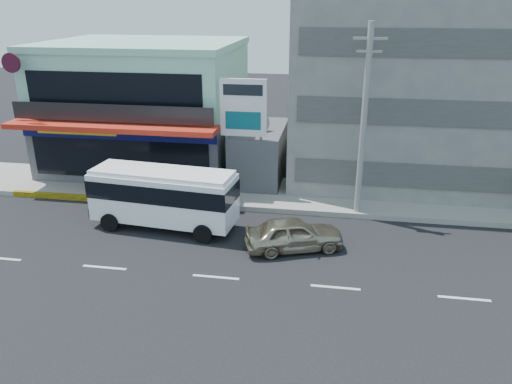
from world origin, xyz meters
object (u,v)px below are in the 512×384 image
concrete_building (427,67)px  billboard (243,114)px  motorcycle_rider (107,205)px  sedan (294,234)px  shop_building (147,109)px  minibus (163,194)px  utility_pole_near (364,122)px  satellite_dish (257,131)px

concrete_building → billboard: 12.17m
billboard → motorcycle_rider: size_ratio=3.44×
sedan → shop_building: bearing=26.0°
shop_building → sedan: bearing=-44.7°
minibus → concrete_building: bearing=37.7°
utility_pole_near → motorcycle_rider: size_ratio=4.98×
minibus → sedan: size_ratio=1.65×
concrete_building → motorcycle_rider: 20.81m
satellite_dish → sedan: 8.93m
minibus → utility_pole_near: bearing=17.1°
sedan → motorcycle_rider: bearing=59.2°
motorcycle_rider → utility_pole_near: bearing=9.8°
satellite_dish → motorcycle_rider: 9.73m
shop_building → utility_pole_near: size_ratio=1.24×
billboard → sedan: bearing=-60.3°
sedan → motorcycle_rider: motorcycle_rider is taller
utility_pole_near → motorcycle_rider: (-13.18, -2.27, -4.49)m
billboard → motorcycle_rider: bearing=-148.6°
satellite_dish → utility_pole_near: bearing=-31.0°
concrete_building → minibus: size_ratio=2.13×
billboard → utility_pole_near: 6.75m
utility_pole_near → minibus: 10.69m
utility_pole_near → minibus: utility_pole_near is taller
shop_building → concrete_building: concrete_building is taller
satellite_dish → billboard: bearing=-105.5°
concrete_building → billboard: size_ratio=2.32×
concrete_building → satellite_dish: 11.30m
shop_building → minibus: 10.67m
billboard → utility_pole_near: size_ratio=0.69×
utility_pole_near → shop_building: bearing=154.9°
satellite_dish → sedan: bearing=-69.3°
minibus → billboard: bearing=56.1°
satellite_dish → minibus: bearing=-119.4°
sedan → concrete_building: bearing=-49.7°
shop_building → motorcycle_rider: 9.46m
concrete_building → motorcycle_rider: (-17.18, -9.87, -6.34)m
minibus → sedan: 6.93m
shop_building → billboard: 8.92m
billboard → satellite_dish: bearing=74.5°
billboard → minibus: (-3.21, -4.78, -3.10)m
billboard → minibus: billboard is taller
concrete_building → sedan: (-7.00, -11.94, -6.22)m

